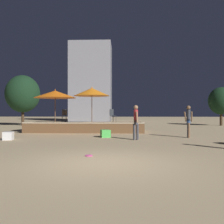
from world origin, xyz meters
TOP-DOWN VIEW (x-y plane):
  - ground_plane at (0.00, 0.00)m, footprint 120.00×120.00m
  - wooden_deck at (-2.11, 10.98)m, footprint 8.33×2.94m
  - patio_umbrella_0 at (-1.53, 9.93)m, footprint 2.47×2.47m
  - patio_umbrella_1 at (-4.02, 9.69)m, footprint 2.88×2.88m
  - cube_seat_0 at (-0.40, 7.12)m, footprint 0.64×0.64m
  - cube_seat_2 at (-5.39, 5.60)m, footprint 0.54×0.54m
  - person_1 at (1.28, 5.89)m, footprint 0.30×0.52m
  - person_2 at (4.32, 7.10)m, footprint 0.49×0.31m
  - bistro_chair_0 at (-3.81, 11.48)m, footprint 0.44×0.44m
  - bistro_chair_1 at (-0.14, 10.63)m, footprint 0.48×0.48m
  - frisbee_disc at (-0.56, 1.10)m, footprint 0.25×0.25m
  - background_tree_0 at (10.87, 19.23)m, footprint 2.60×2.60m
  - background_tree_1 at (-9.89, 18.61)m, footprint 3.55×3.55m
  - distant_building at (-4.09, 29.94)m, footprint 6.04×4.54m

SIDE VIEW (x-z plane):
  - ground_plane at x=0.00m, z-range 0.00..0.00m
  - frisbee_disc at x=-0.56m, z-range 0.00..0.03m
  - cube_seat_2 at x=-5.39m, z-range 0.00..0.42m
  - cube_seat_0 at x=-0.40m, z-range 0.00..0.43m
  - wooden_deck at x=-2.11m, z-range -0.04..0.71m
  - person_1 at x=1.28m, z-range 0.10..1.91m
  - person_2 at x=4.32m, z-range 0.10..1.92m
  - bistro_chair_0 at x=-3.81m, z-range 0.84..1.74m
  - bistro_chair_1 at x=-0.14m, z-range 0.84..1.74m
  - background_tree_0 at x=10.87m, z-range 0.56..4.57m
  - patio_umbrella_1 at x=-4.02m, z-range 1.16..4.15m
  - patio_umbrella_0 at x=-1.53m, z-range 1.24..4.42m
  - background_tree_1 at x=-9.89m, z-range 0.68..5.95m
  - distant_building at x=-4.09m, z-range 0.00..11.53m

